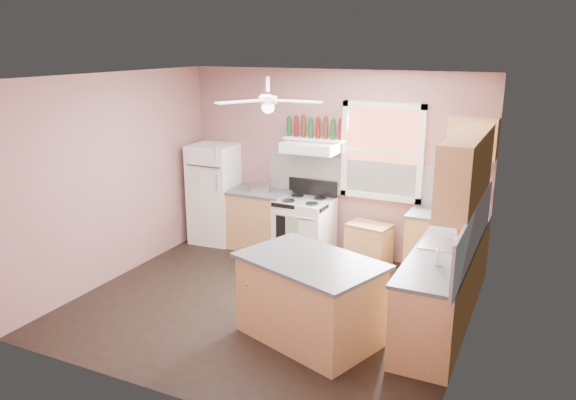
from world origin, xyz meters
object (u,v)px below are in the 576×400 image
at_px(stove, 304,228).
at_px(island, 310,301).
at_px(cart, 369,245).
at_px(refrigerator, 214,194).
at_px(toaster, 261,186).

xyz_separation_m(stove, island, (1.02, -2.17, 0.00)).
bearing_deg(island, cart, 111.07).
relative_size(stove, cart, 1.47).
height_order(refrigerator, island, refrigerator).
height_order(toaster, island, toaster).
bearing_deg(toaster, cart, -13.69).
relative_size(toaster, island, 0.20).
height_order(toaster, stove, toaster).
bearing_deg(refrigerator, cart, -2.21).
relative_size(toaster, stove, 0.33).
bearing_deg(refrigerator, island, -44.50).
xyz_separation_m(stove, cart, (0.95, 0.10, -0.14)).
bearing_deg(cart, refrigerator, -167.59).
bearing_deg(cart, toaster, -167.04).
distance_m(refrigerator, stove, 1.59).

